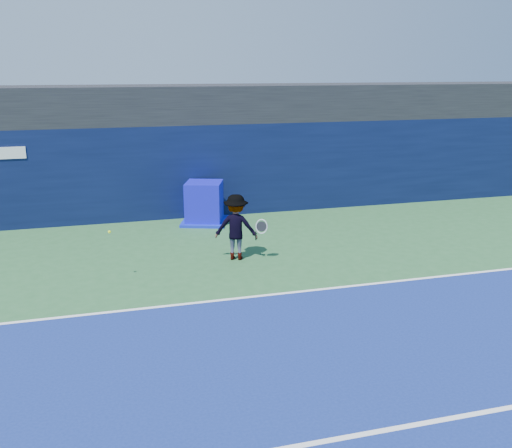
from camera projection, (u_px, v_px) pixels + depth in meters
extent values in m
plane|color=#295C30|center=(283.00, 367.00, 9.41)|extent=(80.00, 80.00, 0.00)
cube|color=white|center=(239.00, 298.00, 12.19)|extent=(24.00, 0.10, 0.01)
cube|color=white|center=(329.00, 440.00, 7.54)|extent=(24.00, 0.10, 0.01)
cube|color=black|center=(178.00, 104.00, 19.13)|extent=(36.00, 3.00, 1.20)
cube|color=#091133|center=(184.00, 170.00, 18.76)|extent=(36.00, 1.00, 3.00)
cube|color=#100DC0|center=(204.00, 203.00, 17.97)|extent=(1.39, 1.39, 1.31)
cube|color=#0D1ABC|center=(205.00, 221.00, 18.13)|extent=(1.74, 1.74, 0.09)
imported|color=silver|center=(236.00, 227.00, 14.52)|extent=(1.25, 0.97, 1.70)
cylinder|color=black|center=(256.00, 236.00, 14.45)|extent=(0.08, 0.15, 0.27)
torus|color=silver|center=(262.00, 226.00, 14.38)|extent=(0.31, 0.18, 0.30)
cylinder|color=black|center=(262.00, 226.00, 14.38)|extent=(0.26, 0.14, 0.26)
sphere|color=#D8ED1A|center=(109.00, 232.00, 12.91)|extent=(0.07, 0.07, 0.07)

